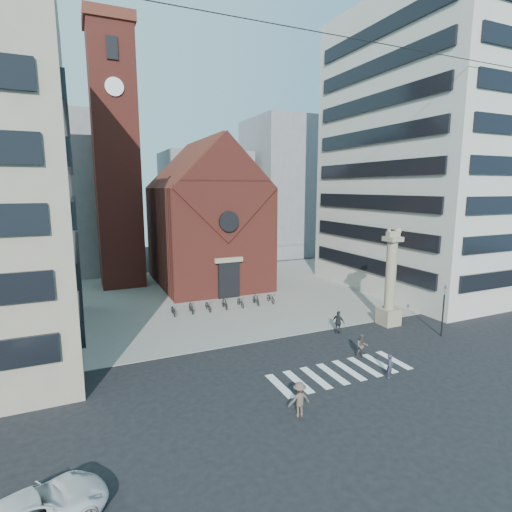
{
  "coord_description": "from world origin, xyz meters",
  "views": [
    {
      "loc": [
        -14.69,
        -23.3,
        12.09
      ],
      "look_at": [
        -0.69,
        8.0,
        6.17
      ],
      "focal_mm": 28.0,
      "sensor_mm": 36.0,
      "label": 1
    }
  ],
  "objects_px": {
    "pedestrian_1": "(362,346)",
    "pedestrian_2": "(338,322)",
    "pedestrian_0": "(390,366)",
    "traffic_light": "(443,309)",
    "lion_column": "(390,287)",
    "scooter_0": "(173,310)"
  },
  "relations": [
    {
      "from": "pedestrian_1",
      "to": "pedestrian_2",
      "type": "height_order",
      "value": "pedestrian_2"
    },
    {
      "from": "pedestrian_0",
      "to": "traffic_light",
      "type": "bearing_deg",
      "value": -9.03
    },
    {
      "from": "pedestrian_1",
      "to": "lion_column",
      "type": "bearing_deg",
      "value": 59.28
    },
    {
      "from": "pedestrian_0",
      "to": "pedestrian_1",
      "type": "xyz_separation_m",
      "value": [
        0.3,
        3.16,
        0.11
      ]
    },
    {
      "from": "traffic_light",
      "to": "pedestrian_2",
      "type": "height_order",
      "value": "traffic_light"
    },
    {
      "from": "traffic_light",
      "to": "pedestrian_1",
      "type": "height_order",
      "value": "traffic_light"
    },
    {
      "from": "traffic_light",
      "to": "pedestrian_0",
      "type": "height_order",
      "value": "traffic_light"
    },
    {
      "from": "lion_column",
      "to": "traffic_light",
      "type": "height_order",
      "value": "lion_column"
    },
    {
      "from": "pedestrian_1",
      "to": "pedestrian_2",
      "type": "bearing_deg",
      "value": 98.19
    },
    {
      "from": "lion_column",
      "to": "scooter_0",
      "type": "distance_m",
      "value": 20.06
    },
    {
      "from": "traffic_light",
      "to": "pedestrian_0",
      "type": "relative_size",
      "value": 2.77
    },
    {
      "from": "pedestrian_2",
      "to": "scooter_0",
      "type": "xyz_separation_m",
      "value": [
        -11.59,
        10.28,
        -0.4
      ]
    },
    {
      "from": "lion_column",
      "to": "pedestrian_2",
      "type": "distance_m",
      "value": 5.93
    },
    {
      "from": "pedestrian_2",
      "to": "scooter_0",
      "type": "distance_m",
      "value": 15.5
    },
    {
      "from": "pedestrian_0",
      "to": "pedestrian_1",
      "type": "relative_size",
      "value": 0.88
    },
    {
      "from": "traffic_light",
      "to": "pedestrian_2",
      "type": "distance_m",
      "value": 8.49
    },
    {
      "from": "traffic_light",
      "to": "pedestrian_0",
      "type": "bearing_deg",
      "value": -156.66
    },
    {
      "from": "pedestrian_0",
      "to": "pedestrian_2",
      "type": "xyz_separation_m",
      "value": [
        1.66,
        7.9,
        0.19
      ]
    },
    {
      "from": "pedestrian_1",
      "to": "pedestrian_0",
      "type": "bearing_deg",
      "value": -71.24
    },
    {
      "from": "scooter_0",
      "to": "pedestrian_2",
      "type": "bearing_deg",
      "value": -39.07
    },
    {
      "from": "pedestrian_2",
      "to": "scooter_0",
      "type": "relative_size",
      "value": 0.98
    },
    {
      "from": "lion_column",
      "to": "pedestrian_0",
      "type": "height_order",
      "value": "lion_column"
    }
  ]
}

